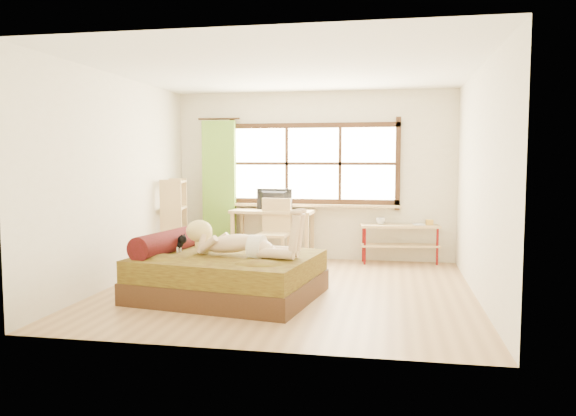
% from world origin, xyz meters
% --- Properties ---
extents(floor, '(4.50, 4.50, 0.00)m').
position_xyz_m(floor, '(0.00, 0.00, 0.00)').
color(floor, '#9E754C').
rests_on(floor, ground).
extents(ceiling, '(4.50, 4.50, 0.00)m').
position_xyz_m(ceiling, '(0.00, 0.00, 2.70)').
color(ceiling, white).
rests_on(ceiling, wall_back).
extents(wall_back, '(4.50, 0.00, 4.50)m').
position_xyz_m(wall_back, '(0.00, 2.25, 1.35)').
color(wall_back, silver).
rests_on(wall_back, floor).
extents(wall_front, '(4.50, 0.00, 4.50)m').
position_xyz_m(wall_front, '(0.00, -2.25, 1.35)').
color(wall_front, silver).
rests_on(wall_front, floor).
extents(wall_left, '(0.00, 4.50, 4.50)m').
position_xyz_m(wall_left, '(-2.25, 0.00, 1.35)').
color(wall_left, silver).
rests_on(wall_left, floor).
extents(wall_right, '(0.00, 4.50, 4.50)m').
position_xyz_m(wall_right, '(2.25, 0.00, 1.35)').
color(wall_right, silver).
rests_on(wall_right, floor).
extents(window, '(2.80, 0.16, 1.46)m').
position_xyz_m(window, '(0.00, 2.22, 1.51)').
color(window, '#FFEDBF').
rests_on(window, wall_back).
extents(curtain, '(0.55, 0.10, 2.20)m').
position_xyz_m(curtain, '(-1.55, 2.13, 1.15)').
color(curtain, olive).
rests_on(curtain, wall_back).
extents(bed, '(2.23, 1.90, 0.76)m').
position_xyz_m(bed, '(-0.67, -0.48, 0.27)').
color(bed, '#321C0F').
rests_on(bed, floor).
extents(woman, '(1.45, 0.62, 0.60)m').
position_xyz_m(woman, '(-0.48, -0.53, 0.80)').
color(woman, '#DCB68E').
rests_on(woman, bed).
extents(kitten, '(0.32, 0.17, 0.24)m').
position_xyz_m(kitten, '(-1.35, -0.38, 0.62)').
color(kitten, black).
rests_on(kitten, bed).
extents(desk, '(1.33, 0.66, 0.81)m').
position_xyz_m(desk, '(-0.61, 1.95, 0.71)').
color(desk, tan).
rests_on(desk, floor).
extents(monitor, '(0.58, 0.10, 0.33)m').
position_xyz_m(monitor, '(-0.61, 2.00, 0.98)').
color(monitor, black).
rests_on(monitor, desk).
extents(chair, '(0.48, 0.48, 1.02)m').
position_xyz_m(chair, '(-0.50, 1.59, 0.57)').
color(chair, tan).
rests_on(chair, floor).
extents(pipe_shelf, '(1.24, 0.47, 0.69)m').
position_xyz_m(pipe_shelf, '(1.40, 2.07, 0.44)').
color(pipe_shelf, tan).
rests_on(pipe_shelf, floor).
extents(cup, '(0.15, 0.15, 0.10)m').
position_xyz_m(cup, '(1.09, 2.07, 0.66)').
color(cup, gray).
rests_on(cup, pipe_shelf).
extents(book, '(0.20, 0.25, 0.02)m').
position_xyz_m(book, '(1.59, 2.07, 0.61)').
color(book, gray).
rests_on(book, pipe_shelf).
extents(bookshelf, '(0.43, 0.62, 1.31)m').
position_xyz_m(bookshelf, '(-2.08, 1.47, 0.66)').
color(bookshelf, tan).
rests_on(bookshelf, floor).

